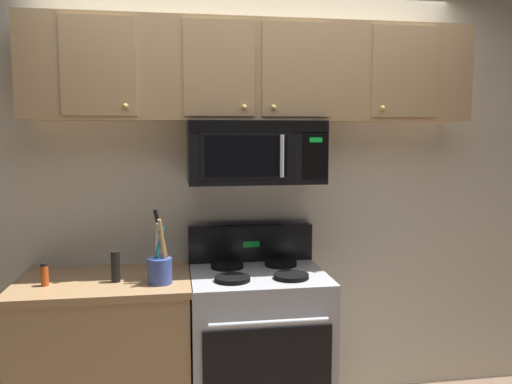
# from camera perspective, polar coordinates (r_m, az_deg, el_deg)

# --- Properties ---
(back_wall) EXTENTS (5.20, 0.10, 2.70)m
(back_wall) POSITION_cam_1_polar(r_m,az_deg,el_deg) (3.25, -0.83, 0.58)
(back_wall) COLOR silver
(back_wall) RESTS_ON ground_plane
(stove_range) EXTENTS (0.76, 0.69, 1.12)m
(stove_range) POSITION_cam_1_polar(r_m,az_deg,el_deg) (3.11, 0.20, -16.49)
(stove_range) COLOR #B7BABF
(stove_range) RESTS_ON ground_plane
(over_range_microwave) EXTENTS (0.76, 0.43, 0.35)m
(over_range_microwave) POSITION_cam_1_polar(r_m,az_deg,el_deg) (2.98, -0.16, 4.41)
(over_range_microwave) COLOR black
(upper_cabinets) EXTENTS (2.50, 0.36, 0.55)m
(upper_cabinets) POSITION_cam_1_polar(r_m,az_deg,el_deg) (3.03, -0.25, 12.95)
(upper_cabinets) COLOR tan
(counter_segment) EXTENTS (0.93, 0.65, 0.90)m
(counter_segment) POSITION_cam_1_polar(r_m,az_deg,el_deg) (3.11, -15.99, -17.07)
(counter_segment) COLOR tan
(counter_segment) RESTS_ON ground_plane
(utensil_crock_blue) EXTENTS (0.13, 0.13, 0.39)m
(utensil_crock_blue) POSITION_cam_1_polar(r_m,az_deg,el_deg) (2.79, -10.44, -8.04)
(utensil_crock_blue) COLOR #384C9E
(utensil_crock_blue) RESTS_ON counter_segment
(salt_shaker) EXTENTS (0.04, 0.04, 0.10)m
(salt_shaker) POSITION_cam_1_polar(r_m,az_deg,el_deg) (3.04, -10.37, -7.59)
(salt_shaker) COLOR white
(salt_shaker) RESTS_ON counter_segment
(pepper_mill) EXTENTS (0.05, 0.05, 0.16)m
(pepper_mill) POSITION_cam_1_polar(r_m,az_deg,el_deg) (2.87, -15.09, -7.89)
(pepper_mill) COLOR black
(pepper_mill) RESTS_ON counter_segment
(spice_jar) EXTENTS (0.04, 0.04, 0.12)m
(spice_jar) POSITION_cam_1_polar(r_m,az_deg,el_deg) (2.92, -22.09, -8.36)
(spice_jar) COLOR #C64C19
(spice_jar) RESTS_ON counter_segment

